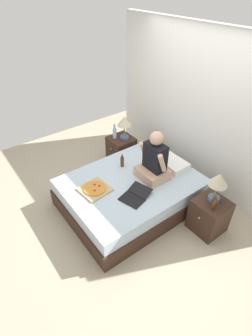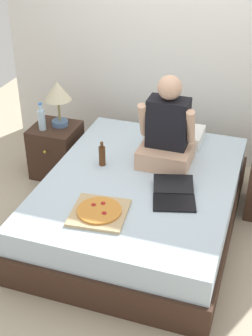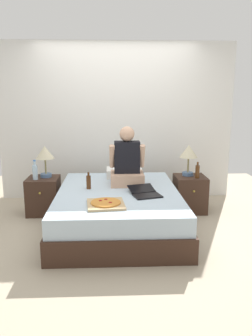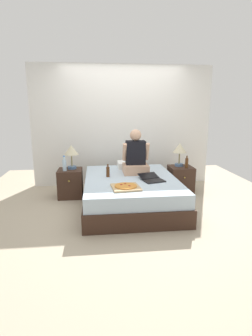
% 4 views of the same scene
% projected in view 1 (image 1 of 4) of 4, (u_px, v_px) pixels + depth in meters
% --- Properties ---
extents(ground_plane, '(5.76, 5.76, 0.00)m').
position_uv_depth(ground_plane, '(131.00, 203.00, 4.28)').
color(ground_plane, tan).
extents(wall_back, '(3.76, 0.12, 2.50)m').
position_uv_depth(wall_back, '(200.00, 111.00, 4.18)').
color(wall_back, silver).
rests_on(wall_back, ground).
extents(bed, '(1.56, 2.04, 0.49)m').
position_uv_depth(bed, '(131.00, 193.00, 4.13)').
color(bed, '#382319').
rests_on(bed, ground).
extents(nightstand_left, '(0.44, 0.47, 0.53)m').
position_uv_depth(nightstand_left, '(121.00, 150.00, 5.07)').
color(nightstand_left, '#382319').
rests_on(nightstand_left, ground).
extents(lamp_on_left_nightstand, '(0.26, 0.26, 0.45)m').
position_uv_depth(lamp_on_left_nightstand, '(124.00, 122.00, 4.72)').
color(lamp_on_left_nightstand, '#4C6B93').
rests_on(lamp_on_left_nightstand, nightstand_left).
extents(water_bottle, '(0.07, 0.07, 0.28)m').
position_uv_depth(water_bottle, '(115.00, 133.00, 4.86)').
color(water_bottle, silver).
rests_on(water_bottle, nightstand_left).
extents(nightstand_right, '(0.44, 0.47, 0.53)m').
position_uv_depth(nightstand_right, '(209.00, 215.00, 3.72)').
color(nightstand_right, '#382319').
rests_on(nightstand_right, ground).
extents(lamp_on_right_nightstand, '(0.26, 0.26, 0.45)m').
position_uv_depth(lamp_on_right_nightstand, '(218.00, 181.00, 3.41)').
color(lamp_on_right_nightstand, '#4C6B93').
rests_on(lamp_on_right_nightstand, nightstand_right).
extents(beer_bottle, '(0.06, 0.06, 0.23)m').
position_uv_depth(beer_bottle, '(214.00, 203.00, 3.41)').
color(beer_bottle, '#512D14').
rests_on(beer_bottle, nightstand_right).
extents(pillow, '(0.52, 0.34, 0.12)m').
position_uv_depth(pillow, '(171.00, 163.00, 4.23)').
color(pillow, white).
rests_on(pillow, bed).
extents(person_seated, '(0.47, 0.40, 0.78)m').
position_uv_depth(person_seated, '(154.00, 162.00, 3.88)').
color(person_seated, tan).
rests_on(person_seated, bed).
extents(laptop, '(0.42, 0.48, 0.07)m').
position_uv_depth(laptop, '(135.00, 196.00, 3.67)').
color(laptop, black).
rests_on(laptop, bed).
extents(pizza_box, '(0.44, 0.44, 0.05)m').
position_uv_depth(pizza_box, '(95.00, 189.00, 3.80)').
color(pizza_box, tan).
rests_on(pizza_box, bed).
extents(beer_bottle_on_bed, '(0.06, 0.06, 0.22)m').
position_uv_depth(beer_bottle_on_bed, '(122.00, 161.00, 4.22)').
color(beer_bottle_on_bed, '#4C2811').
rests_on(beer_bottle_on_bed, bed).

